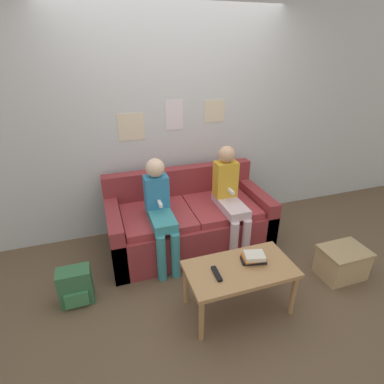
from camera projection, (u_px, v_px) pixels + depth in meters
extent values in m
plane|color=brown|center=(205.00, 273.00, 3.07)|extent=(10.00, 10.00, 0.00)
cube|color=silver|center=(174.00, 123.00, 3.42)|extent=(8.00, 0.06, 2.60)
cube|color=beige|center=(131.00, 127.00, 3.25)|extent=(0.29, 0.00, 0.30)
cube|color=silver|center=(174.00, 115.00, 3.35)|extent=(0.20, 0.00, 0.33)
cube|color=beige|center=(215.00, 111.00, 3.48)|extent=(0.25, 0.00, 0.25)
cube|color=maroon|center=(189.00, 229.00, 3.41)|extent=(1.77, 0.87, 0.43)
cube|color=maroon|center=(180.00, 183.00, 3.54)|extent=(1.77, 0.14, 0.39)
cube|color=maroon|center=(116.00, 236.00, 3.15)|extent=(0.14, 0.87, 0.59)
cube|color=maroon|center=(253.00, 211.00, 3.61)|extent=(0.14, 0.87, 0.59)
cube|color=#A1343A|center=(157.00, 216.00, 3.17)|extent=(0.72, 0.71, 0.07)
cube|color=#A1343A|center=(221.00, 206.00, 3.38)|extent=(0.72, 0.71, 0.07)
cube|color=#AD7F51|center=(240.00, 269.00, 2.48)|extent=(0.90, 0.48, 0.04)
cylinder|color=#AD7F51|center=(201.00, 320.00, 2.29)|extent=(0.04, 0.04, 0.41)
cylinder|color=#AD7F51|center=(293.00, 295.00, 2.52)|extent=(0.04, 0.04, 0.41)
cylinder|color=#AD7F51|center=(186.00, 284.00, 2.63)|extent=(0.04, 0.04, 0.41)
cylinder|color=#AD7F51|center=(268.00, 265.00, 2.87)|extent=(0.04, 0.04, 0.41)
cylinder|color=teal|center=(162.00, 258.00, 2.89)|extent=(0.09, 0.09, 0.50)
cylinder|color=teal|center=(176.00, 255.00, 2.92)|extent=(0.09, 0.09, 0.50)
cube|color=teal|center=(161.00, 217.00, 3.01)|extent=(0.23, 0.53, 0.09)
cube|color=teal|center=(156.00, 191.00, 3.05)|extent=(0.24, 0.16, 0.33)
sphere|color=beige|center=(155.00, 168.00, 2.93)|extent=(0.19, 0.19, 0.19)
cube|color=white|center=(160.00, 204.00, 2.95)|extent=(0.03, 0.12, 0.03)
cylinder|color=silver|center=(234.00, 243.00, 3.10)|extent=(0.09, 0.09, 0.50)
cylinder|color=silver|center=(246.00, 241.00, 3.14)|extent=(0.09, 0.09, 0.50)
cube|color=silver|center=(230.00, 205.00, 3.22)|extent=(0.23, 0.53, 0.09)
cube|color=gold|center=(225.00, 179.00, 3.25)|extent=(0.24, 0.16, 0.39)
sphere|color=tan|center=(227.00, 154.00, 3.12)|extent=(0.18, 0.18, 0.18)
cube|color=white|center=(231.00, 191.00, 3.16)|extent=(0.03, 0.12, 0.03)
cube|color=black|center=(217.00, 274.00, 2.39)|extent=(0.05, 0.17, 0.02)
cube|color=black|center=(253.00, 260.00, 2.54)|extent=(0.23, 0.15, 0.02)
cube|color=orange|center=(254.00, 257.00, 2.54)|extent=(0.20, 0.16, 0.02)
cube|color=silver|center=(254.00, 256.00, 2.51)|extent=(0.19, 0.17, 0.04)
cube|color=tan|center=(342.00, 263.00, 2.98)|extent=(0.42, 0.31, 0.29)
cube|color=tan|center=(345.00, 251.00, 2.91)|extent=(0.44, 0.33, 0.02)
cube|color=#336B42|center=(76.00, 286.00, 2.66)|extent=(0.28, 0.17, 0.35)
cube|color=#3D804F|center=(77.00, 300.00, 2.60)|extent=(0.20, 0.03, 0.14)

